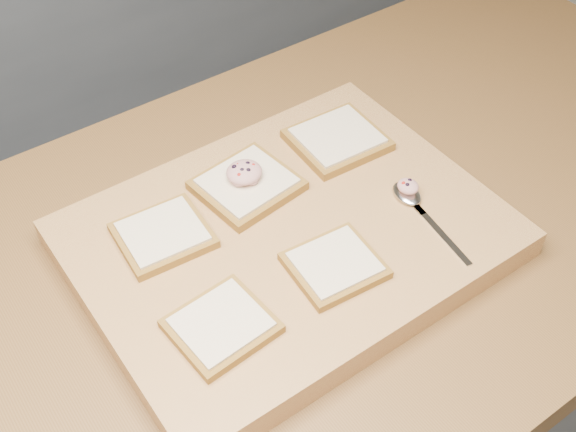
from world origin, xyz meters
name	(u,v)px	position (x,y,z in m)	size (l,w,h in m)	color
cutting_board	(288,239)	(0.14, -0.01, 0.92)	(0.56, 0.42, 0.04)	tan
bread_far_left	(163,235)	(-0.01, 0.07, 0.95)	(0.12, 0.12, 0.02)	olive
bread_far_center	(247,185)	(0.13, 0.08, 0.95)	(0.14, 0.13, 0.02)	olive
bread_far_right	(337,139)	(0.30, 0.08, 0.95)	(0.14, 0.13, 0.02)	olive
bread_near_left	(221,325)	(-0.03, -0.10, 0.95)	(0.12, 0.11, 0.02)	olive
bread_near_center	(335,265)	(0.14, -0.11, 0.95)	(0.12, 0.11, 0.02)	olive
tuna_salad_dollop	(244,172)	(0.13, 0.08, 0.98)	(0.05, 0.05, 0.02)	tan
spoon	(412,199)	(0.31, -0.08, 0.95)	(0.05, 0.17, 0.01)	silver
spoon_salad	(408,186)	(0.31, -0.06, 0.96)	(0.03, 0.03, 0.02)	tan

